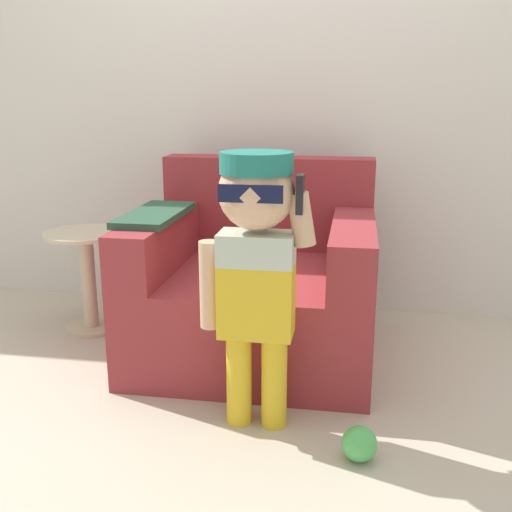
% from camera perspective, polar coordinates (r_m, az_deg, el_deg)
% --- Properties ---
extents(ground_plane, '(10.00, 10.00, 0.00)m').
position_cam_1_polar(ground_plane, '(2.92, -0.86, -9.17)').
color(ground_plane, '#BCB29E').
extents(wall_back, '(10.00, 0.05, 2.60)m').
position_cam_1_polar(wall_back, '(3.38, 1.37, 16.78)').
color(wall_back, silver).
rests_on(wall_back, ground_plane).
extents(armchair, '(1.09, 1.01, 0.89)m').
position_cam_1_polar(armchair, '(2.85, 0.08, -2.85)').
color(armchair, maroon).
rests_on(armchair, ground_plane).
extents(person_child, '(0.42, 0.31, 1.02)m').
position_cam_1_polar(person_child, '(2.09, -0.01, 0.62)').
color(person_child, gold).
rests_on(person_child, ground_plane).
extents(side_table, '(0.42, 0.42, 0.53)m').
position_cam_1_polar(side_table, '(3.21, -15.73, -1.44)').
color(side_table, beige).
rests_on(side_table, ground_plane).
extents(toy_ball, '(0.12, 0.12, 0.12)m').
position_cam_1_polar(toy_ball, '(2.15, 9.82, -17.21)').
color(toy_ball, '#4CB256').
rests_on(toy_ball, ground_plane).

